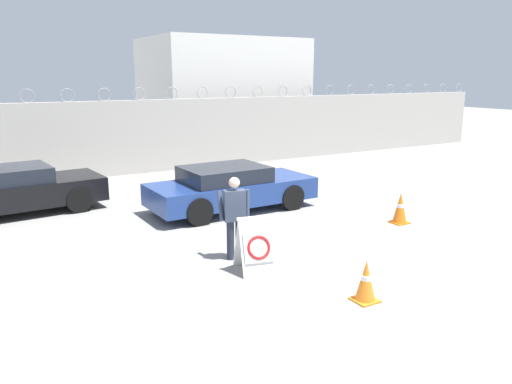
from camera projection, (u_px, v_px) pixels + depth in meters
name	position (u px, v px, depth m)	size (l,w,h in m)	color
ground_plane	(324.00, 268.00, 9.55)	(90.00, 90.00, 0.00)	gray
perimeter_wall	(141.00, 137.00, 18.62)	(36.00, 0.30, 3.17)	#ADA8A0
building_block	(223.00, 95.00, 24.52)	(7.14, 5.16, 5.30)	silver
barricade_sign	(256.00, 244.00, 9.31)	(0.80, 0.87, 1.06)	white
security_guard	(235.00, 214.00, 9.85)	(0.61, 0.49, 1.68)	#232838
traffic_cone_near	(400.00, 208.00, 12.40)	(0.40, 0.40, 0.78)	orange
traffic_cone_mid	(366.00, 281.00, 8.10)	(0.39, 0.39, 0.70)	orange
parked_car_front_coupe	(15.00, 190.00, 13.21)	(4.46, 2.22, 1.27)	black
parked_car_rear_sedan	(230.00, 188.00, 13.55)	(4.56, 2.01, 1.23)	black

